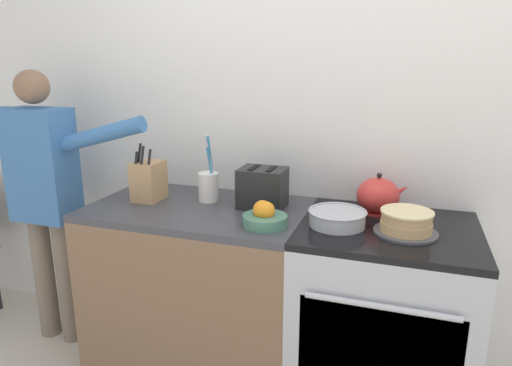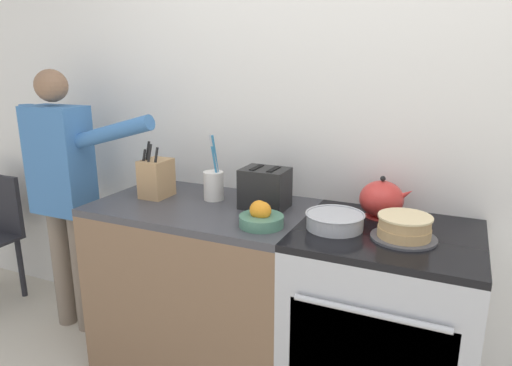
# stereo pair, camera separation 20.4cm
# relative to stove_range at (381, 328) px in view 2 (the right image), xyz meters

# --- Properties ---
(wall_back) EXTENTS (8.00, 0.04, 2.60)m
(wall_back) POSITION_rel_stove_range_xyz_m (-0.26, 0.35, 0.85)
(wall_back) COLOR silver
(wall_back) RESTS_ON ground_plane
(counter_cabinet) EXTENTS (1.04, 0.65, 0.89)m
(counter_cabinet) POSITION_rel_stove_range_xyz_m (-0.89, 0.00, -0.00)
(counter_cabinet) COLOR brown
(counter_cabinet) RESTS_ON ground_plane
(stove_range) EXTENTS (0.74, 0.68, 0.89)m
(stove_range) POSITION_rel_stove_range_xyz_m (0.00, 0.00, 0.00)
(stove_range) COLOR #B7BABF
(stove_range) RESTS_ON ground_plane
(layer_cake) EXTENTS (0.26, 0.26, 0.10)m
(layer_cake) POSITION_rel_stove_range_xyz_m (0.07, -0.05, 0.49)
(layer_cake) COLOR #4C4C51
(layer_cake) RESTS_ON stove_range
(tea_kettle) EXTENTS (0.24, 0.19, 0.19)m
(tea_kettle) POSITION_rel_stove_range_xyz_m (-0.06, 0.18, 0.53)
(tea_kettle) COLOR red
(tea_kettle) RESTS_ON stove_range
(mixing_bowl) EXTENTS (0.25, 0.25, 0.07)m
(mixing_bowl) POSITION_rel_stove_range_xyz_m (-0.21, -0.05, 0.48)
(mixing_bowl) COLOR #B7BABF
(mixing_bowl) RESTS_ON stove_range
(knife_block) EXTENTS (0.13, 0.16, 0.29)m
(knife_block) POSITION_rel_stove_range_xyz_m (-1.17, 0.02, 0.55)
(knife_block) COLOR tan
(knife_block) RESTS_ON counter_cabinet
(utensil_crock) EXTENTS (0.10, 0.10, 0.34)m
(utensil_crock) POSITION_rel_stove_range_xyz_m (-0.88, 0.10, 0.53)
(utensil_crock) COLOR silver
(utensil_crock) RESTS_ON counter_cabinet
(fruit_bowl) EXTENTS (0.19, 0.19, 0.11)m
(fruit_bowl) POSITION_rel_stove_range_xyz_m (-0.50, -0.15, 0.49)
(fruit_bowl) COLOR #4C7F66
(fruit_bowl) RESTS_ON counter_cabinet
(toaster) EXTENTS (0.23, 0.17, 0.19)m
(toaster) POSITION_rel_stove_range_xyz_m (-0.59, 0.09, 0.54)
(toaster) COLOR black
(toaster) RESTS_ON counter_cabinet
(person_baker) EXTENTS (0.90, 0.20, 1.53)m
(person_baker) POSITION_rel_stove_range_xyz_m (-1.79, -0.01, 0.46)
(person_baker) COLOR #7A6B5B
(person_baker) RESTS_ON ground_plane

